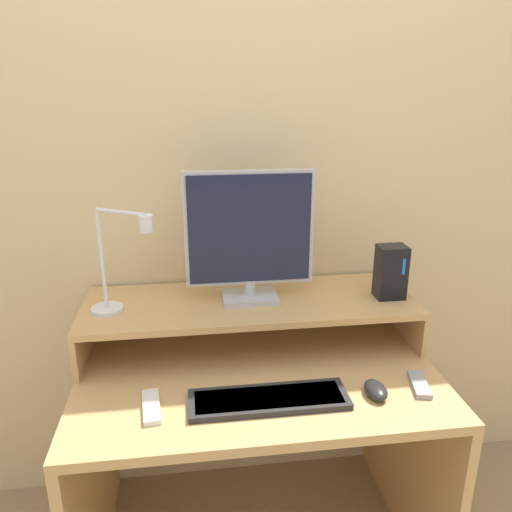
% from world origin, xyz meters
% --- Properties ---
extents(wall_back, '(6.00, 0.05, 2.50)m').
position_xyz_m(wall_back, '(0.00, 0.76, 1.25)').
color(wall_back, beige).
rests_on(wall_back, ground_plane).
extents(desk, '(1.12, 0.72, 0.71)m').
position_xyz_m(desk, '(0.00, 0.36, 0.50)').
color(desk, tan).
rests_on(desk, ground_plane).
extents(monitor_shelf, '(1.12, 0.38, 0.16)m').
position_xyz_m(monitor_shelf, '(0.00, 0.53, 0.85)').
color(monitor_shelf, tan).
rests_on(monitor_shelf, desk).
extents(monitor, '(0.42, 0.14, 0.44)m').
position_xyz_m(monitor, '(0.00, 0.54, 1.10)').
color(monitor, '#BCBCC1').
rests_on(monitor, monitor_shelf).
extents(desk_lamp, '(0.22, 0.16, 0.34)m').
position_xyz_m(desk_lamp, '(-0.41, 0.48, 1.03)').
color(desk_lamp, silver).
rests_on(desk_lamp, monitor_shelf).
extents(router_dock, '(0.10, 0.08, 0.18)m').
position_xyz_m(router_dock, '(0.47, 0.49, 0.97)').
color(router_dock, black).
rests_on(router_dock, monitor_shelf).
extents(keyboard, '(0.45, 0.14, 0.02)m').
position_xyz_m(keyboard, '(0.01, 0.18, 0.72)').
color(keyboard, '#282828').
rests_on(keyboard, desk).
extents(mouse, '(0.06, 0.10, 0.04)m').
position_xyz_m(mouse, '(0.32, 0.17, 0.73)').
color(mouse, black).
rests_on(mouse, desk).
extents(remote_control, '(0.06, 0.16, 0.02)m').
position_xyz_m(remote_control, '(-0.32, 0.19, 0.72)').
color(remote_control, white).
rests_on(remote_control, desk).
extents(remote_secondary, '(0.07, 0.14, 0.02)m').
position_xyz_m(remote_secondary, '(0.46, 0.19, 0.72)').
color(remote_secondary, '#99999E').
rests_on(remote_secondary, desk).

